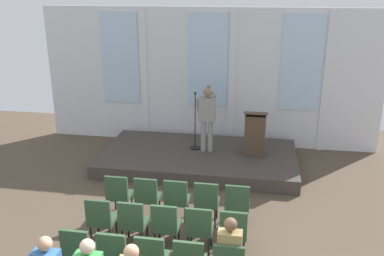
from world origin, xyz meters
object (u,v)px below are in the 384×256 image
(chair_r1_c4, at_px, (234,230))
(chair_r2_c1, at_px, (115,253))
(chair_r1_c2, at_px, (166,223))
(chair_r0_c4, at_px, (237,202))
(audience_r2_c4, at_px, (230,251))
(chair_r0_c1, at_px, (147,195))
(chair_r0_c2, at_px, (177,197))
(chair_r0_c3, at_px, (207,200))
(chair_r1_c0, at_px, (101,218))
(chair_r2_c0, at_px, (79,249))
(lectern, at_px, (255,134))
(chair_r1_c3, at_px, (199,227))
(chair_r0_c0, at_px, (119,193))
(mic_stand, at_px, (195,136))
(speaker, at_px, (207,115))
(chair_r1_c1, at_px, (133,220))

(chair_r1_c4, distance_m, chair_r2_c1, 2.02)
(chair_r1_c2, bearing_deg, chair_r0_c4, 38.91)
(audience_r2_c4, bearing_deg, chair_r0_c1, 134.15)
(chair_r0_c4, bearing_deg, chair_r0_c2, 180.00)
(chair_r0_c1, bearing_deg, chair_r0_c3, 0.00)
(chair_r1_c0, bearing_deg, chair_r0_c1, 58.23)
(chair_r1_c2, height_order, chair_r2_c0, same)
(lectern, xyz_separation_m, chair_r1_c3, (-0.83, -3.97, -0.36))
(chair_r0_c3, relative_size, chair_r1_c2, 1.00)
(chair_r0_c0, bearing_deg, audience_r2_c4, -37.69)
(chair_r0_c0, xyz_separation_m, chair_r1_c2, (1.19, -0.96, 0.00))
(mic_stand, xyz_separation_m, chair_r2_c1, (-0.46, -5.05, -0.14))
(lectern, relative_size, chair_r1_c3, 1.23)
(chair_r0_c2, distance_m, chair_r1_c3, 1.13)
(chair_r0_c0, relative_size, audience_r2_c4, 0.72)
(mic_stand, bearing_deg, audience_r2_c4, -75.04)
(chair_r2_c1, relative_size, audience_r2_c4, 0.72)
(speaker, height_order, chair_r1_c0, speaker)
(lectern, relative_size, chair_r2_c1, 1.23)
(chair_r1_c0, bearing_deg, speaker, 70.90)
(mic_stand, distance_m, chair_r1_c1, 4.12)
(chair_r0_c0, xyz_separation_m, chair_r0_c4, (2.38, 0.00, 0.00))
(chair_r2_c0, bearing_deg, chair_r0_c1, 72.79)
(chair_r0_c0, relative_size, chair_r2_c0, 1.00)
(chair_r1_c1, height_order, chair_r1_c2, same)
(lectern, distance_m, chair_r1_c3, 4.07)
(chair_r0_c4, xyz_separation_m, chair_r2_c0, (-2.38, -1.92, 0.00))
(chair_r0_c0, height_order, chair_r1_c3, same)
(chair_r0_c0, relative_size, chair_r1_c4, 1.00)
(chair_r0_c0, xyz_separation_m, chair_r2_c0, (0.00, -1.92, 0.00))
(speaker, relative_size, chair_r0_c1, 1.80)
(chair_r0_c2, relative_size, chair_r1_c4, 1.00)
(chair_r2_c1, bearing_deg, chair_r1_c1, 90.00)
(mic_stand, distance_m, chair_r1_c4, 4.30)
(mic_stand, xyz_separation_m, chair_r1_c0, (-1.05, -4.09, -0.14))
(chair_r0_c3, xyz_separation_m, chair_r1_c1, (-1.19, -0.96, 0.00))
(chair_r0_c0, bearing_deg, chair_r0_c1, 0.00)
(chair_r1_c2, bearing_deg, audience_r2_c4, -36.42)
(chair_r2_c0, bearing_deg, chair_r2_c1, 0.00)
(chair_r2_c1, bearing_deg, chair_r0_c0, 107.21)
(lectern, bearing_deg, chair_r0_c1, -123.93)
(chair_r0_c0, bearing_deg, chair_r2_c0, -90.00)
(chair_r1_c3, bearing_deg, chair_r0_c3, 90.00)
(chair_r0_c2, relative_size, chair_r1_c2, 1.00)
(mic_stand, bearing_deg, lectern, -4.52)
(mic_stand, bearing_deg, chair_r0_c2, -87.46)
(chair_r0_c3, relative_size, chair_r1_c1, 1.00)
(chair_r0_c4, xyz_separation_m, chair_r1_c2, (-1.19, -0.96, 0.00))
(chair_r0_c1, height_order, chair_r0_c4, same)
(chair_r1_c4, height_order, chair_r2_c0, same)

